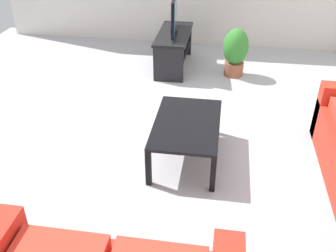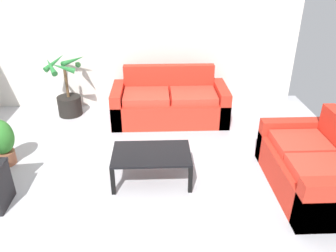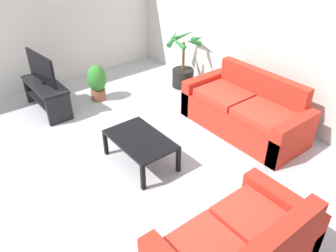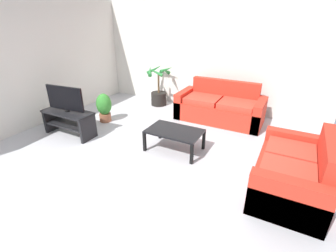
{
  "view_description": "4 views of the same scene",
  "coord_description": "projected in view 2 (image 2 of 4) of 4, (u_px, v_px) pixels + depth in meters",
  "views": [
    {
      "loc": [
        3.41,
        0.79,
        2.32
      ],
      "look_at": [
        0.59,
        0.36,
        0.53
      ],
      "focal_mm": 41.25,
      "sensor_mm": 36.0,
      "label": 1
    },
    {
      "loc": [
        0.36,
        -3.04,
        2.6
      ],
      "look_at": [
        0.51,
        0.81,
        0.61
      ],
      "focal_mm": 35.1,
      "sensor_mm": 36.0,
      "label": 2
    },
    {
      "loc": [
        3.47,
        -1.53,
        2.99
      ],
      "look_at": [
        0.41,
        0.89,
        0.5
      ],
      "focal_mm": 36.13,
      "sensor_mm": 36.0,
      "label": 3
    },
    {
      "loc": [
        2.07,
        -3.11,
        2.33
      ],
      "look_at": [
        0.24,
        0.35,
        0.54
      ],
      "focal_mm": 26.19,
      "sensor_mm": 36.0,
      "label": 4
    }
  ],
  "objects": [
    {
      "name": "couch_loveseat",
      "position": [
        314.0,
        168.0,
        4.02
      ],
      "size": [
        0.9,
        1.55,
        0.9
      ],
      "color": "red",
      "rests_on": "ground"
    },
    {
      "name": "coffee_table",
      "position": [
        152.0,
        156.0,
        4.16
      ],
      "size": [
        0.99,
        0.62,
        0.4
      ],
      "color": "black",
      "rests_on": "ground"
    },
    {
      "name": "wall_back",
      "position": [
        135.0,
        35.0,
        5.92
      ],
      "size": [
        6.0,
        0.06,
        2.7
      ],
      "primitive_type": "cube",
      "color": "silver",
      "rests_on": "ground"
    },
    {
      "name": "potted_plant_small",
      "position": [
        1.0,
        141.0,
        4.48
      ],
      "size": [
        0.35,
        0.35,
        0.68
      ],
      "color": "brown",
      "rests_on": "ground"
    },
    {
      "name": "potted_palm",
      "position": [
        68.0,
        95.0,
        5.93
      ],
      "size": [
        0.74,
        0.73,
        1.1
      ],
      "color": "black",
      "rests_on": "ground"
    },
    {
      "name": "ground_plane",
      "position": [
        127.0,
        204.0,
        3.88
      ],
      "size": [
        6.6,
        6.6,
        0.0
      ],
      "primitive_type": "plane",
      "color": "#B2B2B7"
    },
    {
      "name": "couch_main",
      "position": [
        170.0,
        104.0,
        5.79
      ],
      "size": [
        1.98,
        0.9,
        0.9
      ],
      "color": "red",
      "rests_on": "ground"
    }
  ]
}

